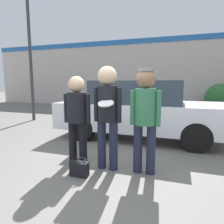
{
  "coord_description": "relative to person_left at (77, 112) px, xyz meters",
  "views": [
    {
      "loc": [
        1.13,
        -3.11,
        1.52
      ],
      "look_at": [
        -0.02,
        0.32,
        0.99
      ],
      "focal_mm": 32.0,
      "sensor_mm": 36.0,
      "label": 1
    }
  ],
  "objects": [
    {
      "name": "person_left",
      "position": [
        0.0,
        0.0,
        0.0
      ],
      "size": [
        0.54,
        0.37,
        1.64
      ],
      "color": "black",
      "rests_on": "ground"
    },
    {
      "name": "person_right",
      "position": [
        1.28,
        -0.07,
        0.08
      ],
      "size": [
        0.5,
        0.33,
        1.75
      ],
      "color": "#1E2338",
      "rests_on": "ground"
    },
    {
      "name": "handbag",
      "position": [
        0.3,
        -0.52,
        -0.84
      ],
      "size": [
        0.3,
        0.23,
        0.28
      ],
      "color": "black",
      "rests_on": "ground"
    },
    {
      "name": "parked_car_near",
      "position": [
        0.79,
        2.15,
        -0.19
      ],
      "size": [
        4.47,
        1.87,
        1.57
      ],
      "color": "silver",
      "rests_on": "ground"
    },
    {
      "name": "street_lamp",
      "position": [
        -3.61,
        3.37,
        2.55
      ],
      "size": [
        1.35,
        0.35,
        5.72
      ],
      "color": "#38383D",
      "rests_on": "ground"
    },
    {
      "name": "person_middle_with_frisbee",
      "position": [
        0.64,
        -0.1,
        0.1
      ],
      "size": [
        0.5,
        0.53,
        1.79
      ],
      "color": "#1E2338",
      "rests_on": "ground"
    },
    {
      "name": "storefront_building",
      "position": [
        0.66,
        9.17,
        1.14
      ],
      "size": [
        24.0,
        0.22,
        4.16
      ],
      "color": "beige",
      "rests_on": "ground"
    },
    {
      "name": "shrub",
      "position": [
        3.81,
        8.24,
        -0.24
      ],
      "size": [
        1.48,
        1.48,
        1.48
      ],
      "color": "#2D6B33",
      "rests_on": "ground"
    },
    {
      "name": "ground_plane",
      "position": [
        0.66,
        -0.18,
        -0.98
      ],
      "size": [
        56.0,
        56.0,
        0.0
      ],
      "primitive_type": "plane",
      "color": "#66635E"
    }
  ]
}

